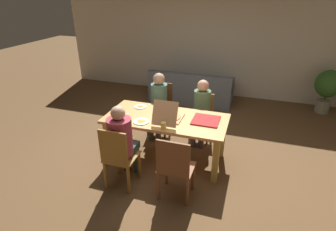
# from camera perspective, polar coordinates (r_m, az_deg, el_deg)

# --- Properties ---
(ground_plane) EXTENTS (20.00, 20.00, 0.00)m
(ground_plane) POSITION_cam_1_polar(r_m,az_deg,el_deg) (4.63, -0.39, -8.98)
(ground_plane) COLOR brown
(back_wall) EXTENTS (7.83, 0.12, 2.76)m
(back_wall) POSITION_cam_1_polar(r_m,az_deg,el_deg) (7.19, 8.46, 15.36)
(back_wall) COLOR beige
(back_wall) RESTS_ON ground
(dining_table) EXTENTS (1.91, 0.90, 0.77)m
(dining_table) POSITION_cam_1_polar(r_m,az_deg,el_deg) (4.29, -0.42, -1.67)
(dining_table) COLOR tan
(dining_table) RESTS_ON ground
(chair_0) EXTENTS (0.38, 0.41, 0.86)m
(chair_0) POSITION_cam_1_polar(r_m,az_deg,el_deg) (5.05, 7.22, 0.25)
(chair_0) COLOR #976030
(chair_0) RESTS_ON ground
(person_0) EXTENTS (0.30, 0.48, 1.17)m
(person_0) POSITION_cam_1_polar(r_m,az_deg,el_deg) (4.84, 7.02, 1.75)
(person_0) COLOR #443B4D
(person_0) RESTS_ON ground
(chair_1) EXTENTS (0.42, 0.43, 0.96)m
(chair_1) POSITION_cam_1_polar(r_m,az_deg,el_deg) (3.83, -10.39, -8.65)
(chair_1) COLOR olive
(chair_1) RESTS_ON ground
(person_1) EXTENTS (0.34, 0.51, 1.23)m
(person_1) POSITION_cam_1_polar(r_m,az_deg,el_deg) (3.81, -9.69, -4.83)
(person_1) COLOR #2B3F37
(person_1) RESTS_ON ground
(chair_2) EXTENTS (0.40, 0.44, 0.98)m
(chair_2) POSITION_cam_1_polar(r_m,az_deg,el_deg) (5.22, -1.46, 1.95)
(chair_2) COLOR #553015
(chair_2) RESTS_ON ground
(person_2) EXTENTS (0.30, 0.49, 1.22)m
(person_2) POSITION_cam_1_polar(r_m,az_deg,el_deg) (5.02, -2.07, 3.20)
(person_2) COLOR #363E3C
(person_2) RESTS_ON ground
(chair_3) EXTENTS (0.46, 0.39, 0.95)m
(chair_3) POSITION_cam_1_polar(r_m,az_deg,el_deg) (3.56, 1.44, -10.91)
(chair_3) COLOR brown
(chair_3) RESTS_ON ground
(pizza_box_0) EXTENTS (0.38, 0.52, 0.37)m
(pizza_box_0) POSITION_cam_1_polar(r_m,az_deg,el_deg) (4.15, 0.24, -0.19)
(pizza_box_0) COLOR tan
(pizza_box_0) RESTS_ON dining_table
(pizza_box_1) EXTENTS (0.40, 0.40, 0.02)m
(pizza_box_1) POSITION_cam_1_polar(r_m,az_deg,el_deg) (4.17, 7.99, -1.00)
(pizza_box_1) COLOR #B22423
(pizza_box_1) RESTS_ON dining_table
(plate_0) EXTENTS (0.25, 0.25, 0.03)m
(plate_0) POSITION_cam_1_polar(r_m,az_deg,el_deg) (4.12, -5.65, -1.22)
(plate_0) COLOR white
(plate_0) RESTS_ON dining_table
(plate_1) EXTENTS (0.21, 0.21, 0.03)m
(plate_1) POSITION_cam_1_polar(r_m,az_deg,el_deg) (4.63, -5.86, 1.88)
(plate_1) COLOR white
(plate_1) RESTS_ON dining_table
(drinking_glass_0) EXTENTS (0.07, 0.07, 0.12)m
(drinking_glass_0) POSITION_cam_1_polar(r_m,az_deg,el_deg) (4.13, -8.92, -0.55)
(drinking_glass_0) COLOR silver
(drinking_glass_0) RESTS_ON dining_table
(drinking_glass_1) EXTENTS (0.08, 0.08, 0.10)m
(drinking_glass_1) POSITION_cam_1_polar(r_m,az_deg,el_deg) (3.89, -0.96, -2.15)
(drinking_glass_1) COLOR #DCC35A
(drinking_glass_1) RESTS_ON dining_table
(drinking_glass_2) EXTENTS (0.07, 0.07, 0.10)m
(drinking_glass_2) POSITION_cam_1_polar(r_m,az_deg,el_deg) (4.56, -1.70, 2.23)
(drinking_glass_2) COLOR #BD4A29
(drinking_glass_2) RESTS_ON dining_table
(couch) EXTENTS (2.02, 0.85, 0.79)m
(couch) POSITION_cam_1_polar(r_m,az_deg,el_deg) (6.80, 4.91, 5.29)
(couch) COLOR slate
(couch) RESTS_ON ground
(potted_plant) EXTENTS (0.56, 0.56, 0.99)m
(potted_plant) POSITION_cam_1_polar(r_m,az_deg,el_deg) (6.99, 30.67, 5.26)
(potted_plant) COLOR gray
(potted_plant) RESTS_ON ground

